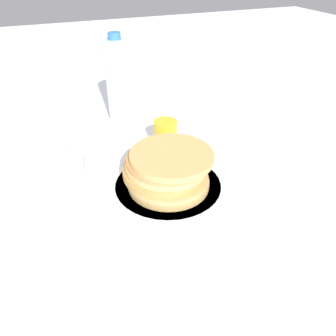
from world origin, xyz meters
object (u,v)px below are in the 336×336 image
(juice_glass, at_px, (165,134))
(water_bottle_near, at_px, (118,81))
(plate, at_px, (168,186))
(pancake_stack, at_px, (167,169))
(cream_jug, at_px, (63,171))

(juice_glass, height_order, water_bottle_near, water_bottle_near)
(plate, distance_m, water_bottle_near, 0.39)
(pancake_stack, bearing_deg, juice_glass, -109.90)
(plate, bearing_deg, cream_jug, -22.62)
(water_bottle_near, bearing_deg, cream_jug, 54.68)
(juice_glass, distance_m, water_bottle_near, 0.23)
(plate, xyz_separation_m, water_bottle_near, (0.01, -0.38, 0.11))
(plate, bearing_deg, water_bottle_near, -88.97)
(juice_glass, bearing_deg, plate, 70.62)
(pancake_stack, height_order, water_bottle_near, water_bottle_near)
(cream_jug, distance_m, water_bottle_near, 0.36)
(pancake_stack, bearing_deg, water_bottle_near, -89.22)
(pancake_stack, bearing_deg, plate, 167.31)
(pancake_stack, relative_size, cream_jug, 1.88)
(juice_glass, xyz_separation_m, water_bottle_near, (0.07, -0.21, 0.08))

